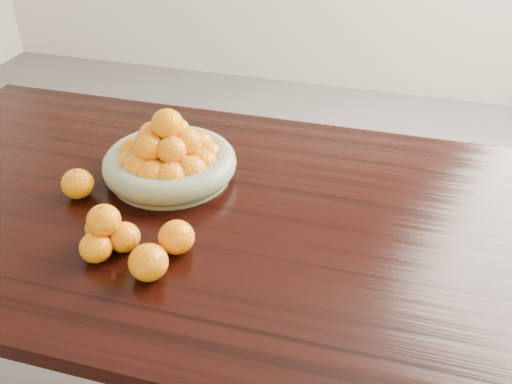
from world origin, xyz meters
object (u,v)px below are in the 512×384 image
(dining_table, at_px, (242,242))
(orange_pyramid, at_px, (106,233))
(loose_orange_0, at_px, (78,184))
(fruit_bowl, at_px, (169,159))

(dining_table, bearing_deg, orange_pyramid, -138.97)
(orange_pyramid, bearing_deg, dining_table, 41.03)
(dining_table, relative_size, loose_orange_0, 25.21)
(dining_table, distance_m, orange_pyramid, 0.34)
(dining_table, xyz_separation_m, fruit_bowl, (-0.22, 0.10, 0.14))
(fruit_bowl, relative_size, loose_orange_0, 4.33)
(orange_pyramid, height_order, loose_orange_0, orange_pyramid)
(orange_pyramid, xyz_separation_m, loose_orange_0, (-0.17, 0.17, -0.01))
(dining_table, relative_size, fruit_bowl, 5.82)
(dining_table, bearing_deg, loose_orange_0, -174.03)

